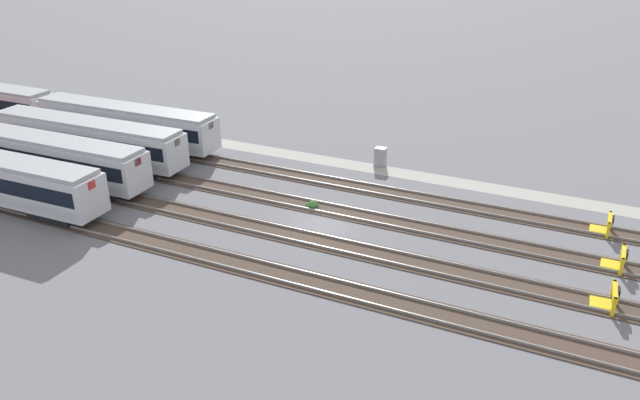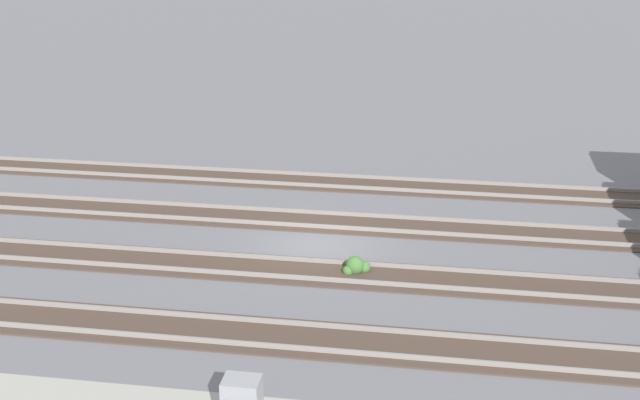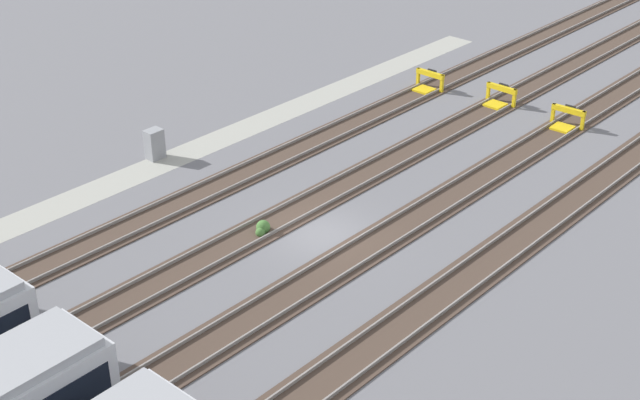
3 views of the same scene
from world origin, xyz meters
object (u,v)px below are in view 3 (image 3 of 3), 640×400
bumper_stop_middle_track (566,120)px  weed_clump (263,228)px  electrical_cabinet (154,144)px  bumper_stop_near_inner_track (499,97)px  bumper_stop_nearest_track (427,82)px

bumper_stop_middle_track → weed_clump: size_ratio=2.18×
electrical_cabinet → weed_clump: size_ratio=1.74×
bumper_stop_near_inner_track → bumper_stop_middle_track: size_ratio=1.00×
bumper_stop_middle_track → electrical_cabinet: 22.74m
bumper_stop_near_inner_track → bumper_stop_middle_track: same height
bumper_stop_nearest_track → bumper_stop_near_inner_track: size_ratio=1.00×
bumper_stop_nearest_track → bumper_stop_middle_track: same height
bumper_stop_nearest_track → bumper_stop_middle_track: (-0.57, 9.14, 0.00)m
bumper_stop_middle_track → electrical_cabinet: size_ratio=1.26×
bumper_stop_middle_track → weed_clump: (19.53, -4.34, -0.27)m
bumper_stop_middle_track → weed_clump: 20.01m
bumper_stop_nearest_track → weed_clump: bearing=14.2°
bumper_stop_nearest_track → bumper_stop_near_inner_track: same height
bumper_stop_near_inner_track → electrical_cabinet: bearing=-27.3°
bumper_stop_nearest_track → bumper_stop_near_inner_track: (-0.90, 4.56, 0.00)m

